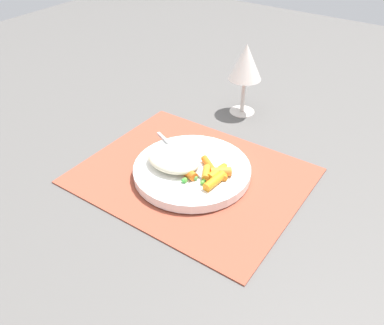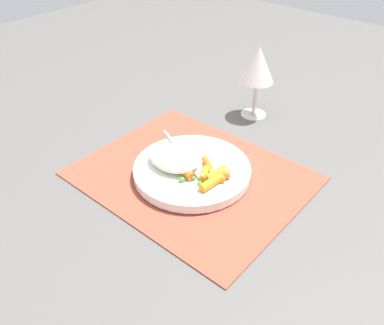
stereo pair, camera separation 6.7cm
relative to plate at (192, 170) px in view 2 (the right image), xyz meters
The scene contains 8 objects.
ground_plane 0.02m from the plate, ahead, with size 2.40×2.40×0.00m, color #565451.
placemat 0.01m from the plate, ahead, with size 0.43×0.35×0.01m, color #9E4733.
plate is the anchor object (origin of this frame).
rice_mound 0.04m from the plate, 151.53° to the right, with size 0.11×0.08×0.03m, color beige.
carrot_portion 0.05m from the plate, ahead, with size 0.09×0.08×0.02m.
pea_scatter 0.04m from the plate, 56.99° to the right, with size 0.06×0.06×0.01m.
fork 0.03m from the plate, 156.81° to the left, with size 0.18×0.08×0.01m.
wine_glass 0.31m from the plate, 99.16° to the left, with size 0.08×0.08×0.17m.
Camera 2 is at (0.42, -0.49, 0.50)m, focal length 38.05 mm.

